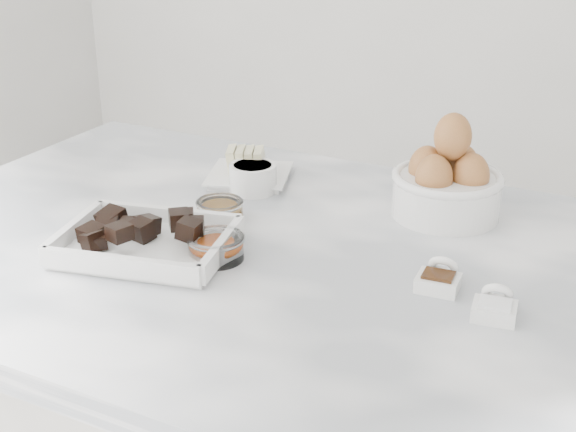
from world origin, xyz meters
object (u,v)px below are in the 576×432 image
object	(u,v)px
sugar_ramekin	(253,177)
vanilla_spoon	(439,278)
butter_plate	(248,169)
chocolate_dish	(146,236)
egg_bowl	(447,183)
honey_bowl	(220,210)
salt_spoon	(495,306)
zest_bowl	(216,246)

from	to	relation	value
sugar_ramekin	vanilla_spoon	size ratio (longest dim) A/B	1.15
butter_plate	chocolate_dish	bearing A→B (deg)	-87.23
egg_bowl	vanilla_spoon	bearing A→B (deg)	-74.84
honey_bowl	vanilla_spoon	world-z (taller)	vanilla_spoon
butter_plate	vanilla_spoon	xyz separation A→B (m)	(0.42, -0.23, -0.01)
butter_plate	salt_spoon	size ratio (longest dim) A/B	2.51
vanilla_spoon	honey_bowl	bearing A→B (deg)	171.06
zest_bowl	vanilla_spoon	bearing A→B (deg)	11.28
chocolate_dish	vanilla_spoon	xyz separation A→B (m)	(0.40, 0.09, -0.01)
butter_plate	salt_spoon	world-z (taller)	butter_plate
butter_plate	honey_bowl	bearing A→B (deg)	-74.55
egg_bowl	zest_bowl	size ratio (longest dim) A/B	2.11
egg_bowl	salt_spoon	world-z (taller)	egg_bowl
honey_bowl	zest_bowl	xyz separation A→B (m)	(0.07, -0.12, 0.00)
chocolate_dish	salt_spoon	bearing A→B (deg)	5.85
butter_plate	sugar_ramekin	xyz separation A→B (m)	(0.03, -0.04, 0.01)
sugar_ramekin	salt_spoon	world-z (taller)	sugar_ramekin
salt_spoon	butter_plate	bearing A→B (deg)	151.75
egg_bowl	salt_spoon	distance (m)	0.31
vanilla_spoon	butter_plate	bearing A→B (deg)	151.20
chocolate_dish	salt_spoon	distance (m)	0.49
honey_bowl	zest_bowl	world-z (taller)	zest_bowl
egg_bowl	vanilla_spoon	world-z (taller)	egg_bowl
butter_plate	zest_bowl	distance (m)	0.31
egg_bowl	salt_spoon	bearing A→B (deg)	-62.02
honey_bowl	salt_spoon	bearing A→B (deg)	-12.12
honey_bowl	salt_spoon	size ratio (longest dim) A/B	1.07
zest_bowl	salt_spoon	bearing A→B (deg)	3.20
sugar_ramekin	vanilla_spoon	world-z (taller)	sugar_ramekin
vanilla_spoon	salt_spoon	size ratio (longest dim) A/B	1.00
sugar_ramekin	honey_bowl	world-z (taller)	sugar_ramekin
honey_bowl	vanilla_spoon	distance (m)	0.38
chocolate_dish	butter_plate	size ratio (longest dim) A/B	1.56
honey_bowl	butter_plate	bearing A→B (deg)	105.45
honey_bowl	vanilla_spoon	bearing A→B (deg)	-8.94
honey_bowl	salt_spoon	xyz separation A→B (m)	(0.45, -0.10, -0.00)
butter_plate	egg_bowl	xyz separation A→B (m)	(0.35, 0.01, 0.03)
butter_plate	egg_bowl	bearing A→B (deg)	1.09
sugar_ramekin	egg_bowl	size ratio (longest dim) A/B	0.46
egg_bowl	zest_bowl	bearing A→B (deg)	-128.87
chocolate_dish	egg_bowl	xyz separation A→B (m)	(0.34, 0.33, 0.03)
sugar_ramekin	egg_bowl	distance (m)	0.33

